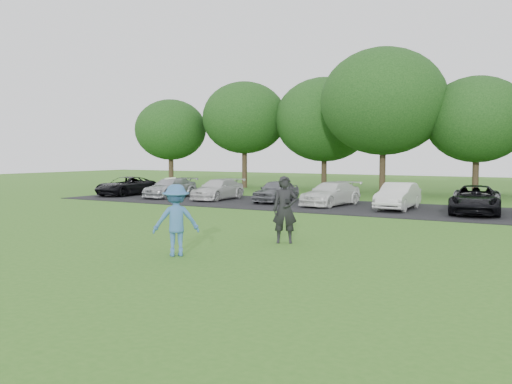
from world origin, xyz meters
TOP-DOWN VIEW (x-y plane):
  - ground at (0.00, 0.00)m, footprint 100.00×100.00m
  - parking_lot at (0.00, 13.00)m, footprint 32.00×6.50m
  - frisbee_player at (0.15, -0.54)m, footprint 1.26×1.23m
  - camera_bystander at (1.50, 2.52)m, footprint 0.80×0.70m
  - parked_cars at (-0.47, 13.07)m, footprint 30.58×4.50m
  - tree_row at (1.51, 22.76)m, footprint 42.39×9.85m

SIDE VIEW (x-z plane):
  - ground at x=0.00m, z-range 0.00..0.00m
  - parking_lot at x=0.00m, z-range 0.00..0.03m
  - parked_cars at x=-0.47m, z-range -0.04..1.21m
  - frisbee_player at x=0.15m, z-range -0.09..1.83m
  - camera_bystander at x=1.50m, z-range 0.00..1.85m
  - tree_row at x=1.51m, z-range 0.59..9.23m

